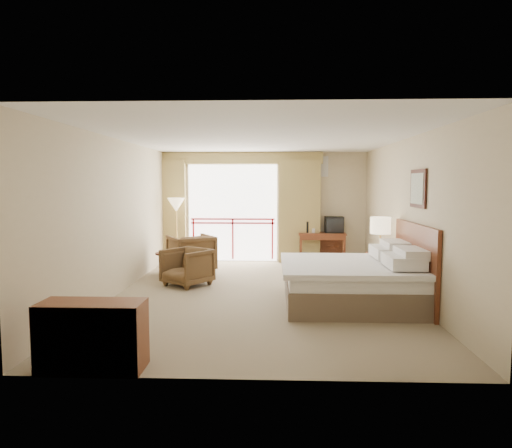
{
  "coord_description": "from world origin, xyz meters",
  "views": [
    {
      "loc": [
        0.22,
        -7.83,
        1.92
      ],
      "look_at": [
        -0.1,
        0.4,
        1.2
      ],
      "focal_mm": 32.0,
      "sensor_mm": 36.0,
      "label": 1
    }
  ],
  "objects_px": {
    "armchair_near": "(187,285)",
    "floor_lamp": "(176,207)",
    "bed": "(353,281)",
    "desk": "(321,239)",
    "dresser": "(92,336)",
    "tv": "(334,225)",
    "wastebasket": "(305,260)",
    "table_lamp": "(380,226)",
    "armchair_far": "(191,272)",
    "side_table": "(167,260)",
    "nightstand": "(380,271)"
  },
  "relations": [
    {
      "from": "armchair_near",
      "to": "floor_lamp",
      "type": "height_order",
      "value": "floor_lamp"
    },
    {
      "from": "bed",
      "to": "armchair_near",
      "type": "bearing_deg",
      "value": 156.9
    },
    {
      "from": "desk",
      "to": "dresser",
      "type": "bearing_deg",
      "value": -118.99
    },
    {
      "from": "tv",
      "to": "armchair_near",
      "type": "relative_size",
      "value": 0.56
    },
    {
      "from": "desk",
      "to": "wastebasket",
      "type": "xyz_separation_m",
      "value": [
        -0.45,
        -0.6,
        -0.42
      ]
    },
    {
      "from": "table_lamp",
      "to": "dresser",
      "type": "relative_size",
      "value": 0.61
    },
    {
      "from": "tv",
      "to": "dresser",
      "type": "height_order",
      "value": "tv"
    },
    {
      "from": "desk",
      "to": "armchair_far",
      "type": "relative_size",
      "value": 1.25
    },
    {
      "from": "armchair_near",
      "to": "side_table",
      "type": "distance_m",
      "value": 1.05
    },
    {
      "from": "dresser",
      "to": "desk",
      "type": "bearing_deg",
      "value": 62.78
    },
    {
      "from": "nightstand",
      "to": "wastebasket",
      "type": "xyz_separation_m",
      "value": [
        -1.24,
        2.19,
        -0.16
      ]
    },
    {
      "from": "side_table",
      "to": "dresser",
      "type": "xyz_separation_m",
      "value": [
        0.35,
        -4.76,
        0.01
      ]
    },
    {
      "from": "bed",
      "to": "floor_lamp",
      "type": "xyz_separation_m",
      "value": [
        -3.59,
        3.48,
        0.99
      ]
    },
    {
      "from": "side_table",
      "to": "table_lamp",
      "type": "bearing_deg",
      "value": -11.67
    },
    {
      "from": "armchair_far",
      "to": "bed",
      "type": "bearing_deg",
      "value": 110.56
    },
    {
      "from": "wastebasket",
      "to": "nightstand",
      "type": "bearing_deg",
      "value": -60.61
    },
    {
      "from": "table_lamp",
      "to": "desk",
      "type": "distance_m",
      "value": 2.91
    },
    {
      "from": "table_lamp",
      "to": "nightstand",
      "type": "bearing_deg",
      "value": -90.0
    },
    {
      "from": "desk",
      "to": "armchair_far",
      "type": "xyz_separation_m",
      "value": [
        -2.97,
        -1.38,
        -0.58
      ]
    },
    {
      "from": "side_table",
      "to": "dresser",
      "type": "distance_m",
      "value": 4.77
    },
    {
      "from": "nightstand",
      "to": "floor_lamp",
      "type": "xyz_separation_m",
      "value": [
        -4.27,
        2.35,
        1.05
      ]
    },
    {
      "from": "armchair_far",
      "to": "wastebasket",
      "type": "bearing_deg",
      "value": 167.36
    },
    {
      "from": "nightstand",
      "to": "armchair_far",
      "type": "distance_m",
      "value": 4.03
    },
    {
      "from": "nightstand",
      "to": "side_table",
      "type": "bearing_deg",
      "value": 166.91
    },
    {
      "from": "side_table",
      "to": "floor_lamp",
      "type": "distance_m",
      "value": 1.76
    },
    {
      "from": "nightstand",
      "to": "desk",
      "type": "height_order",
      "value": "desk"
    },
    {
      "from": "nightstand",
      "to": "armchair_far",
      "type": "xyz_separation_m",
      "value": [
        -3.76,
        1.42,
        -0.32
      ]
    },
    {
      "from": "armchair_far",
      "to": "floor_lamp",
      "type": "relative_size",
      "value": 0.57
    },
    {
      "from": "desk",
      "to": "armchair_far",
      "type": "height_order",
      "value": "desk"
    },
    {
      "from": "tv",
      "to": "floor_lamp",
      "type": "xyz_separation_m",
      "value": [
        -3.78,
        -0.39,
        0.44
      ]
    },
    {
      "from": "nightstand",
      "to": "floor_lamp",
      "type": "distance_m",
      "value": 4.99
    },
    {
      "from": "bed",
      "to": "nightstand",
      "type": "xyz_separation_m",
      "value": [
        0.69,
        1.13,
        -0.06
      ]
    },
    {
      "from": "table_lamp",
      "to": "side_table",
      "type": "xyz_separation_m",
      "value": [
        -4.18,
        0.86,
        -0.81
      ]
    },
    {
      "from": "table_lamp",
      "to": "wastebasket",
      "type": "height_order",
      "value": "table_lamp"
    },
    {
      "from": "tv",
      "to": "side_table",
      "type": "height_order",
      "value": "tv"
    },
    {
      "from": "wastebasket",
      "to": "bed",
      "type": "bearing_deg",
      "value": -80.61
    },
    {
      "from": "bed",
      "to": "dresser",
      "type": "height_order",
      "value": "bed"
    },
    {
      "from": "table_lamp",
      "to": "side_table",
      "type": "relative_size",
      "value": 1.31
    },
    {
      "from": "armchair_far",
      "to": "side_table",
      "type": "xyz_separation_m",
      "value": [
        -0.42,
        -0.5,
        0.34
      ]
    },
    {
      "from": "side_table",
      "to": "desk",
      "type": "bearing_deg",
      "value": 29.0
    },
    {
      "from": "bed",
      "to": "tv",
      "type": "height_order",
      "value": "tv"
    },
    {
      "from": "bed",
      "to": "tv",
      "type": "distance_m",
      "value": 3.92
    },
    {
      "from": "desk",
      "to": "armchair_near",
      "type": "xyz_separation_m",
      "value": [
        -2.81,
        -2.68,
        -0.58
      ]
    },
    {
      "from": "armchair_near",
      "to": "floor_lamp",
      "type": "relative_size",
      "value": 0.49
    },
    {
      "from": "table_lamp",
      "to": "bed",
      "type": "bearing_deg",
      "value": -120.08
    },
    {
      "from": "desk",
      "to": "armchair_near",
      "type": "bearing_deg",
      "value": -140.71
    },
    {
      "from": "tv",
      "to": "wastebasket",
      "type": "bearing_deg",
      "value": -156.04
    },
    {
      "from": "nightstand",
      "to": "armchair_far",
      "type": "height_order",
      "value": "nightstand"
    },
    {
      "from": "tv",
      "to": "armchair_far",
      "type": "height_order",
      "value": "tv"
    },
    {
      "from": "table_lamp",
      "to": "armchair_near",
      "type": "height_order",
      "value": "table_lamp"
    }
  ]
}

